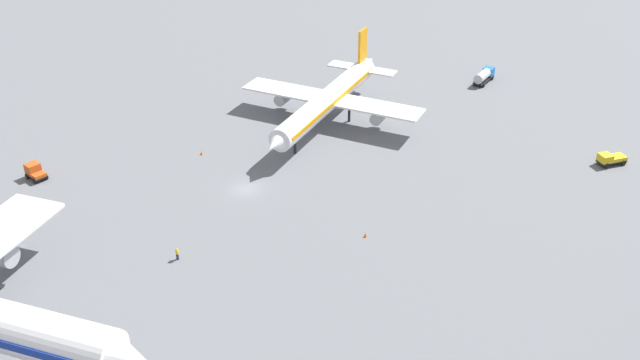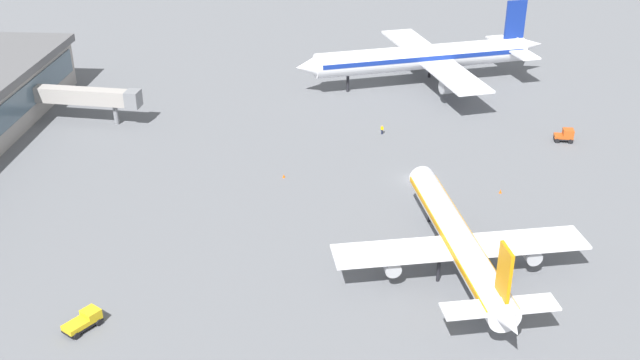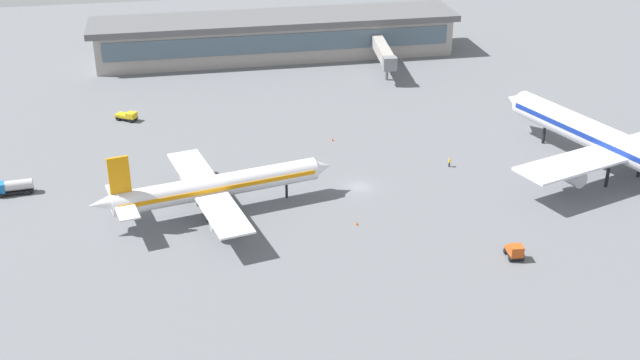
# 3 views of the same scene
# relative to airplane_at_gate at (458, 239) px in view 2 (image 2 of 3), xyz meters

# --- Properties ---
(ground) EXTENTS (288.00, 288.00, 0.00)m
(ground) POSITION_rel_airplane_at_gate_xyz_m (-25.26, -4.16, -4.50)
(ground) COLOR slate
(airplane_at_gate) EXTENTS (40.33, 32.80, 12.37)m
(airplane_at_gate) POSITION_rel_airplane_at_gate_xyz_m (0.00, 0.00, 0.00)
(airplane_at_gate) COLOR white
(airplane_at_gate) RESTS_ON ground
(airplane_taxiing) EXTENTS (43.59, 53.06, 16.64)m
(airplane_taxiing) POSITION_rel_airplane_at_gate_xyz_m (-70.21, -0.35, 1.55)
(airplane_taxiing) COLOR white
(airplane_taxiing) RESTS_ON ground
(pushback_tractor) EXTENTS (4.71, 4.03, 1.90)m
(pushback_tractor) POSITION_rel_airplane_at_gate_xyz_m (15.08, -43.60, -3.53)
(pushback_tractor) COLOR black
(pushback_tractor) RESTS_ON ground
(baggage_tug) EXTENTS (2.41, 3.33, 2.30)m
(baggage_tug) POSITION_rel_airplane_at_gate_xyz_m (-42.22, 23.09, -3.34)
(baggage_tug) COLOR black
(baggage_tug) RESTS_ON ground
(ground_crew_worker) EXTENTS (0.52, 0.52, 1.67)m
(ground_crew_worker) POSITION_rel_airplane_at_gate_xyz_m (-43.26, -9.18, -3.65)
(ground_crew_worker) COLOR #1E2338
(ground_crew_worker) RESTS_ON ground
(jet_bridge) EXTENTS (4.79, 20.79, 6.74)m
(jet_bridge) POSITION_rel_airplane_at_gate_xyz_m (-45.09, -63.25, 0.64)
(jet_bridge) COLOR #9E9993
(jet_bridge) RESTS_ON ground
(safety_cone_near_gate) EXTENTS (0.44, 0.44, 0.60)m
(safety_cone_near_gate) POSITION_rel_airplane_at_gate_xyz_m (-24.65, -24.98, -4.20)
(safety_cone_near_gate) COLOR #EA590C
(safety_cone_near_gate) RESTS_ON ground
(safety_cone_mid_apron) EXTENTS (0.44, 0.44, 0.60)m
(safety_cone_mid_apron) POSITION_rel_airplane_at_gate_xyz_m (-21.60, 8.89, -4.20)
(safety_cone_mid_apron) COLOR #EA590C
(safety_cone_mid_apron) RESTS_ON ground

